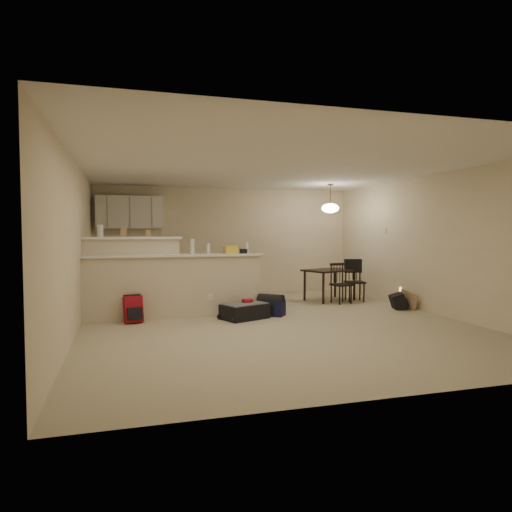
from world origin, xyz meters
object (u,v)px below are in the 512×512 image
object	(u,v)px
dining_table	(330,273)
navy_duffel	(271,308)
pendant_lamp	(330,208)
dining_chair_far	(355,281)
suitcase	(245,311)
dining_chair_near	(341,283)
red_backpack	(133,310)
black_daypack	(398,302)

from	to	relation	value
dining_table	navy_duffel	bearing A→B (deg)	-162.22
pendant_lamp	navy_duffel	distance (m)	2.91
dining_chair_far	navy_duffel	bearing A→B (deg)	-142.25
navy_duffel	pendant_lamp	bearing A→B (deg)	76.55
suitcase	navy_duffel	distance (m)	0.55
suitcase	navy_duffel	bearing A→B (deg)	-5.10
dining_chair_near	dining_table	bearing A→B (deg)	82.72
pendant_lamp	red_backpack	bearing A→B (deg)	-161.69
suitcase	red_backpack	world-z (taller)	red_backpack
pendant_lamp	dining_chair_near	xyz separation A→B (m)	(0.04, -0.48, -1.58)
dining_chair_near	navy_duffel	world-z (taller)	dining_chair_near
dining_table	red_backpack	size ratio (longest dim) A/B	2.88
black_daypack	dining_chair_near	bearing A→B (deg)	56.90
red_backpack	navy_duffel	bearing A→B (deg)	-11.62
suitcase	navy_duffel	size ratio (longest dim) A/B	1.57
pendant_lamp	black_daypack	xyz separation A→B (m)	(0.76, -1.41, -1.84)
navy_duffel	black_daypack	xyz separation A→B (m)	(2.54, -0.05, 0.02)
red_backpack	black_daypack	distance (m)	4.88
dining_chair_far	navy_duffel	size ratio (longest dim) A/B	1.84
dining_chair_near	suitcase	world-z (taller)	dining_chair_near
dining_table	pendant_lamp	world-z (taller)	pendant_lamp
pendant_lamp	suitcase	distance (m)	3.33
dining_chair_far	black_daypack	world-z (taller)	dining_chair_far
dining_chair_far	suitcase	bearing A→B (deg)	-143.68
pendant_lamp	dining_table	bearing A→B (deg)	26.57
pendant_lamp	dining_chair_near	bearing A→B (deg)	-85.73
dining_chair_far	suitcase	xyz separation A→B (m)	(-2.74, -1.23, -0.31)
dining_table	dining_chair_far	size ratio (longest dim) A/B	1.43
dining_chair_near	red_backpack	size ratio (longest dim) A/B	1.92
dining_chair_near	navy_duffel	xyz separation A→B (m)	(-1.81, -0.89, -0.28)
pendant_lamp	black_daypack	bearing A→B (deg)	-61.58
pendant_lamp	dining_chair_near	world-z (taller)	pendant_lamp
dining_table	red_backpack	xyz separation A→B (m)	(-4.12, -1.36, -0.37)
dining_table	red_backpack	bearing A→B (deg)	178.57
dining_chair_near	red_backpack	xyz separation A→B (m)	(-4.15, -0.89, -0.20)
pendant_lamp	dining_chair_near	size ratio (longest dim) A/B	0.75
dining_chair_near	navy_duffel	bearing A→B (deg)	-165.50
navy_duffel	suitcase	bearing A→B (deg)	-123.19
dining_table	suitcase	xyz separation A→B (m)	(-2.30, -1.53, -0.46)
black_daypack	pendant_lamp	bearing A→B (deg)	47.36
dining_chair_near	dining_chair_far	bearing A→B (deg)	11.84
pendant_lamp	navy_duffel	xyz separation A→B (m)	(-1.77, -1.36, -1.86)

